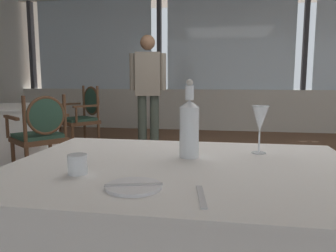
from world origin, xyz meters
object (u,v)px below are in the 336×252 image
water_bottle (189,127)px  wine_glass (260,120)px  side_plate (134,186)px  dining_chair_1_2 (41,131)px  water_tumbler (77,164)px  dining_chair_1_3 (84,113)px  diner_person_0 (148,86)px

water_bottle → wine_glass: size_ratio=1.54×
side_plate → wine_glass: 0.72m
side_plate → dining_chair_1_2: bearing=126.4°
water_bottle → water_tumbler: water_bottle is taller
water_tumbler → dining_chair_1_3: (-1.49, 3.44, -0.20)m
wine_glass → diner_person_0: (-1.25, 3.22, 0.08)m
side_plate → water_tumbler: 0.26m
dining_chair_1_3 → dining_chair_1_2: bearing=44.8°
wine_glass → water_tumbler: wine_glass is taller
wine_glass → water_tumbler: 0.81m
wine_glass → dining_chair_1_3: bearing=125.8°
wine_glass → diner_person_0: size_ratio=0.13×
dining_chair_1_2 → diner_person_0: diner_person_0 is taller
wine_glass → water_tumbler: (-0.66, -0.45, -0.12)m
diner_person_0 → water_bottle: bearing=6.0°
water_tumbler → dining_chair_1_3: 3.75m
side_plate → wine_glass: bearing=52.6°
side_plate → dining_chair_1_3: bearing=115.9°
side_plate → dining_chair_1_2: (-1.55, 2.11, -0.19)m
wine_glass → diner_person_0: diner_person_0 is taller
water_bottle → dining_chair_1_3: (-1.85, 3.12, -0.30)m
wine_glass → dining_chair_1_2: (-1.98, 1.55, -0.34)m
water_tumbler → dining_chair_1_2: (-1.32, 1.99, -0.22)m
water_bottle → side_plate: bearing=-106.2°
dining_chair_1_2 → water_tumbler: bearing=161.3°
wine_glass → water_tumbler: bearing=-146.2°
dining_chair_1_3 → water_tumbler: bearing=61.3°
water_tumbler → diner_person_0: size_ratio=0.04×
wine_glass → dining_chair_1_2: size_ratio=0.24×
wine_glass → diner_person_0: 3.45m
wine_glass → water_bottle: bearing=-157.0°
water_bottle → dining_chair_1_3: water_bottle is taller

